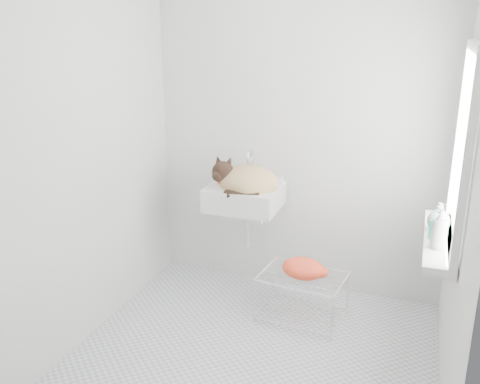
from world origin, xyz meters
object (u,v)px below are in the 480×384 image
(wire_rack, at_px, (301,299))
(bottle_c, at_px, (437,230))
(bottle_a, at_px, (437,248))
(bottle_b, at_px, (437,239))
(cat, at_px, (245,181))
(sink, at_px, (245,186))

(wire_rack, height_order, bottle_c, bottle_c)
(bottle_a, xyz_separation_m, bottle_b, (0.00, 0.13, 0.00))
(cat, bearing_deg, bottle_b, -19.75)
(wire_rack, xyz_separation_m, bottle_a, (0.82, -0.46, 0.70))
(sink, distance_m, bottle_a, 1.51)
(bottle_b, bearing_deg, sink, 156.17)
(cat, bearing_deg, bottle_a, -24.27)
(bottle_a, relative_size, bottle_c, 1.13)
(wire_rack, distance_m, bottle_a, 1.17)
(cat, height_order, wire_rack, cat)
(bottle_b, bearing_deg, wire_rack, 158.06)
(cat, distance_m, bottle_a, 1.49)
(wire_rack, distance_m, bottle_b, 1.13)
(bottle_b, xyz_separation_m, bottle_c, (0.00, 0.14, 0.00))
(sink, bearing_deg, bottle_c, -18.54)
(sink, distance_m, cat, 0.05)
(cat, relative_size, wire_rack, 0.86)
(wire_rack, bearing_deg, sink, 153.25)
(bottle_a, height_order, bottle_c, bottle_a)
(sink, relative_size, bottle_c, 3.12)
(sink, relative_size, bottle_a, 2.75)
(wire_rack, relative_size, bottle_a, 2.96)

